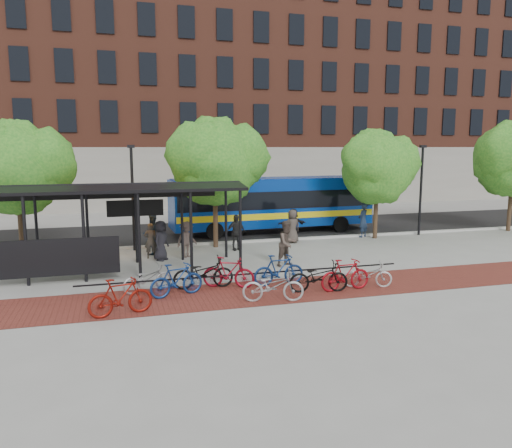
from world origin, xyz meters
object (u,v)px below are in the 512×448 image
object	(u,v)px
lamp_post_left	(133,195)
pedestrian_2	(152,234)
bike_6	(273,286)
pedestrian_6	(292,226)
tree_a	(19,165)
pedestrian_0	(161,241)
bike_8	(319,277)
bike_7	(279,270)
bike_9	(345,275)
pedestrian_3	(187,239)
pedestrian_4	(236,232)
bike_2	(147,278)
bike_3	(177,280)
lamp_post_right	(421,187)
tree_c	(378,165)
pedestrian_5	(293,225)
tree_b	(216,158)
bus	(273,201)
pedestrian_1	(151,241)
bike_10	(367,275)
pedestrian_8	(287,243)
bike_1	(121,297)
bus_shelter	(107,198)
bike_5	(228,272)
bike_4	(203,273)

from	to	relation	value
lamp_post_left	pedestrian_2	world-z (taller)	lamp_post_left
bike_6	pedestrian_6	size ratio (longest dim) A/B	1.14
tree_a	pedestrian_0	bearing A→B (deg)	-21.42
bike_8	pedestrian_6	size ratio (longest dim) A/B	1.17
bike_7	bike_9	world-z (taller)	bike_7
pedestrian_3	pedestrian_4	size ratio (longest dim) A/B	0.94
bike_2	bike_6	world-z (taller)	bike_6
bike_3	pedestrian_6	world-z (taller)	pedestrian_6
lamp_post_right	bike_9	xyz separation A→B (m)	(-9.13, -9.20, -2.18)
tree_c	pedestrian_5	bearing A→B (deg)	174.58
bike_2	pedestrian_6	distance (m)	10.67
bike_9	tree_b	bearing A→B (deg)	13.49
tree_b	bike_9	distance (m)	10.14
lamp_post_right	pedestrian_0	distance (m)	15.28
tree_b	bike_6	bearing A→B (deg)	-90.42
tree_b	bike_8	xyz separation A→B (m)	(1.79, -8.86, -3.92)
bike_3	bus	bearing A→B (deg)	-48.93
tree_a	pedestrian_1	world-z (taller)	tree_a
bike_3	bike_10	distance (m)	6.81
bike_9	pedestrian_2	bearing A→B (deg)	33.65
bike_8	pedestrian_8	distance (m)	4.04
tree_a	pedestrian_6	distance (m)	13.44
tree_a	lamp_post_left	xyz separation A→B (m)	(4.91, 0.25, -1.49)
bike_3	pedestrian_4	xyz separation A→B (m)	(3.74, 6.93, 0.30)
bike_1	bike_6	size ratio (longest dim) A/B	0.96
bus	tree_a	bearing A→B (deg)	-167.91
tree_a	bike_10	size ratio (longest dim) A/B	3.49
pedestrian_0	pedestrian_8	bearing A→B (deg)	-78.61
bus_shelter	pedestrian_8	world-z (taller)	bus_shelter
bus_shelter	lamp_post_right	world-z (taller)	lamp_post_right
bike_3	pedestrian_0	bearing A→B (deg)	-17.20
pedestrian_2	pedestrian_5	distance (m)	7.69
bike_6	bus	bearing A→B (deg)	-4.82
lamp_post_left	bike_5	distance (m)	8.57
bike_10	lamp_post_left	bearing A→B (deg)	59.01
pedestrian_3	tree_a	bearing A→B (deg)	135.37
bike_8	bike_10	xyz separation A→B (m)	(1.94, 0.09, -0.08)
tree_a	bike_4	bearing A→B (deg)	-46.15
bike_5	pedestrian_4	bearing A→B (deg)	7.26
tree_b	bike_9	bearing A→B (deg)	-72.79
bike_2	pedestrian_3	world-z (taller)	pedestrian_3
pedestrian_0	pedestrian_8	xyz separation A→B (m)	(5.08, -2.51, 0.07)
bike_9	pedestrian_4	xyz separation A→B (m)	(-2.07, 7.86, 0.31)
tree_a	bike_5	size ratio (longest dim) A/B	3.27
bike_2	bike_1	bearing A→B (deg)	138.05
bike_4	pedestrian_2	distance (m)	6.47
bike_4	bike_7	bearing A→B (deg)	-96.99
lamp_post_right	pedestrian_2	bearing A→B (deg)	-175.39
tree_c	pedestrian_6	xyz separation A→B (m)	(-4.98, -0.08, -3.17)
bike_6	bike_8	bearing A→B (deg)	-59.30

